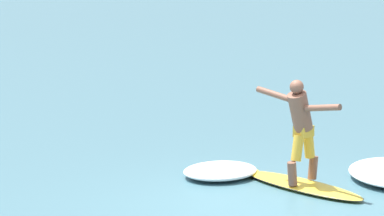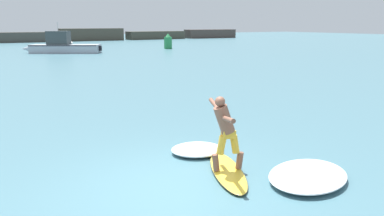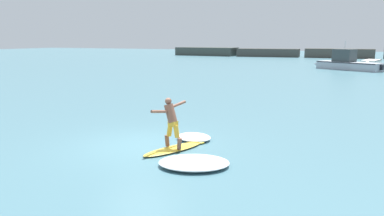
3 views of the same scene
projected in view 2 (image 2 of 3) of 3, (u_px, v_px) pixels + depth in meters
The scene contains 9 objects.
ground_plane at pixel (173, 184), 7.18m from camera, with size 200.00×200.00×0.00m, color #446E7A.
rock_jetty_breakwater at pixel (36, 37), 62.39m from camera, with size 75.11×5.42×2.15m.
surfboard at pixel (227, 171), 7.73m from camera, with size 1.46×2.41×0.23m.
surfer at pixel (225, 128), 7.46m from camera, with size 0.77×1.44×1.54m.
fishing_boat_near_jetty at pixel (66, 44), 50.19m from camera, with size 2.77×5.99×0.57m.
small_boat_offshore at pixel (62, 46), 38.86m from camera, with size 7.72×5.28×3.15m.
channel_marker_buoy at pixel (168, 42), 45.46m from camera, with size 0.96×0.96×1.84m.
wave_foam_at_tail at pixel (308, 175), 7.34m from camera, with size 2.30×2.00×0.20m.
wave_foam_at_nose at pixel (197, 149), 8.88m from camera, with size 1.50×1.38×0.19m.
Camera 2 is at (-3.06, -5.95, 3.02)m, focal length 35.00 mm.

